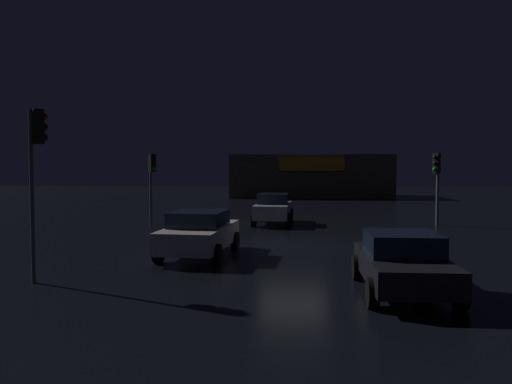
# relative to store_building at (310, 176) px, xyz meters

# --- Properties ---
(ground_plane) EXTENTS (120.00, 120.00, 0.00)m
(ground_plane) POSITION_rel_store_building_xyz_m (-1.62, -32.78, -2.11)
(ground_plane) COLOR black
(store_building) EXTENTS (15.68, 9.08, 4.21)m
(store_building) POSITION_rel_store_building_xyz_m (0.00, 0.00, 0.00)
(store_building) COLOR brown
(store_building) RESTS_ON ground
(traffic_signal_opposite) EXTENTS (0.42, 0.42, 4.36)m
(traffic_signal_opposite) POSITION_rel_store_building_xyz_m (-8.03, -39.26, 1.25)
(traffic_signal_opposite) COLOR #595B60
(traffic_signal_opposite) RESTS_ON ground
(traffic_signal_cross_left) EXTENTS (0.42, 0.42, 3.64)m
(traffic_signal_cross_left) POSITION_rel_store_building_xyz_m (5.53, -25.70, 0.46)
(traffic_signal_cross_left) COLOR #595B60
(traffic_signal_cross_left) RESTS_ON ground
(traffic_signal_cross_right) EXTENTS (0.43, 0.42, 3.62)m
(traffic_signal_cross_right) POSITION_rel_store_building_xyz_m (-8.92, -26.22, 0.49)
(traffic_signal_cross_right) COLOR #595B60
(traffic_signal_cross_right) RESTS_ON ground
(car_near) EXTENTS (2.29, 4.38, 1.49)m
(car_near) POSITION_rel_store_building_xyz_m (-4.69, -35.28, -1.33)
(car_near) COLOR silver
(car_near) RESTS_ON ground
(car_far) EXTENTS (1.99, 4.02, 1.40)m
(car_far) POSITION_rel_store_building_xyz_m (0.90, -39.66, -1.39)
(car_far) COLOR black
(car_far) RESTS_ON ground
(car_crossing) EXTENTS (2.06, 4.17, 1.57)m
(car_crossing) POSITION_rel_store_building_xyz_m (-2.69, -25.70, -1.29)
(car_crossing) COLOR #B7B7BF
(car_crossing) RESTS_ON ground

